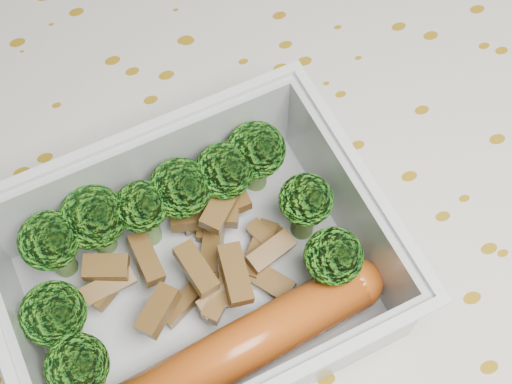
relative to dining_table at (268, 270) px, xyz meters
name	(u,v)px	position (x,y,z in m)	size (l,w,h in m)	color
dining_table	(268,270)	(0.00, 0.00, 0.00)	(1.40, 0.90, 0.75)	brown
tablecloth	(270,241)	(0.00, 0.00, 0.05)	(1.46, 0.96, 0.19)	beige
lunch_container	(198,282)	(-0.05, -0.03, 0.11)	(0.19, 0.16, 0.06)	silver
broccoli_florets	(170,229)	(-0.06, -0.01, 0.13)	(0.16, 0.10, 0.05)	#608C3F
meat_pile	(209,255)	(-0.04, -0.02, 0.11)	(0.11, 0.07, 0.03)	brown
sausage	(239,349)	(-0.04, -0.07, 0.11)	(0.16, 0.04, 0.03)	#AA4913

